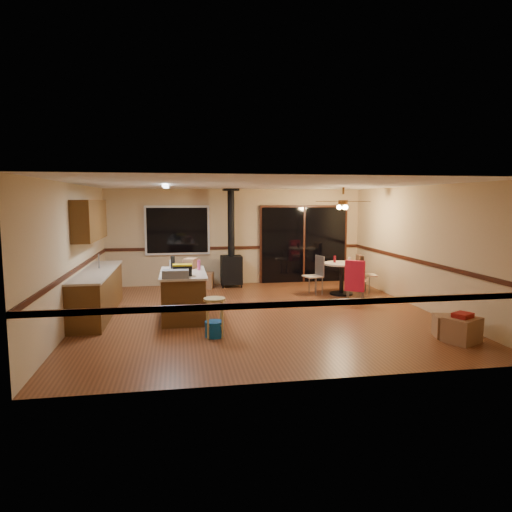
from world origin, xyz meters
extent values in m
plane|color=brown|center=(0.00, 0.00, 0.00)|extent=(7.00, 7.00, 0.00)
plane|color=silver|center=(0.00, 0.00, 2.60)|extent=(7.00, 7.00, 0.00)
plane|color=tan|center=(0.00, 3.50, 1.30)|extent=(7.00, 0.00, 7.00)
plane|color=tan|center=(0.00, -3.50, 1.30)|extent=(7.00, 0.00, 7.00)
plane|color=tan|center=(-3.50, 0.00, 1.30)|extent=(0.00, 7.00, 7.00)
plane|color=tan|center=(3.50, 0.00, 1.30)|extent=(0.00, 7.00, 7.00)
cube|color=black|center=(-1.60, 3.45, 1.50)|extent=(1.72, 0.10, 1.32)
cube|color=black|center=(1.90, 3.45, 1.05)|extent=(2.52, 0.10, 2.10)
cube|color=#543415|center=(-3.20, 0.50, 0.43)|extent=(0.60, 3.00, 0.86)
cube|color=#BFAC94|center=(-3.20, 0.50, 0.88)|extent=(0.64, 3.04, 0.04)
cube|color=#543415|center=(-3.33, 0.70, 1.90)|extent=(0.35, 2.00, 0.80)
cube|color=#533214|center=(-1.50, 0.00, 0.43)|extent=(0.80, 1.60, 0.86)
cube|color=#BFAC94|center=(-1.50, 0.00, 0.88)|extent=(0.88, 1.68, 0.04)
cube|color=black|center=(-0.20, 3.05, 0.46)|extent=(0.55, 0.50, 0.75)
cylinder|color=black|center=(-0.20, 3.05, 1.71)|extent=(0.18, 0.18, 1.77)
cylinder|color=brown|center=(2.34, 1.59, 2.25)|extent=(0.24, 0.24, 0.10)
cylinder|color=brown|center=(2.34, 1.59, 2.52)|extent=(0.05, 0.05, 0.16)
sphere|color=#FFD88C|center=(2.34, 1.59, 2.13)|extent=(0.16, 0.16, 0.16)
cube|color=white|center=(-1.80, 0.30, 2.56)|extent=(0.10, 1.20, 0.04)
cube|color=slate|center=(-1.64, -0.66, 0.97)|extent=(0.48, 0.28, 0.15)
cube|color=black|center=(-1.51, -0.45, 0.99)|extent=(0.35, 0.19, 0.19)
cube|color=gold|center=(-1.51, -0.45, 1.10)|extent=(0.36, 0.19, 0.03)
cube|color=brown|center=(-1.34, 0.51, 1.00)|extent=(0.32, 0.36, 0.20)
cylinder|color=black|center=(-1.69, 0.11, 1.05)|extent=(0.11, 0.11, 0.30)
cylinder|color=#D84C8C|center=(-1.18, 0.21, 1.00)|extent=(0.09, 0.09, 0.20)
cylinder|color=white|center=(-1.74, 0.53, 0.99)|extent=(0.07, 0.07, 0.17)
cylinder|color=tan|center=(-1.00, -1.42, 0.33)|extent=(0.39, 0.39, 0.67)
cylinder|color=#0B50A1|center=(-1.00, -1.42, 0.13)|extent=(0.37, 0.37, 0.27)
cylinder|color=black|center=(2.34, 1.59, 0.02)|extent=(0.56, 0.56, 0.04)
cylinder|color=black|center=(2.34, 1.59, 0.39)|extent=(0.10, 0.10, 0.70)
cylinder|color=#BFAC94|center=(2.34, 1.59, 0.76)|extent=(0.91, 0.91, 0.04)
cylinder|color=#590C14|center=(2.19, 1.69, 0.87)|extent=(0.07, 0.07, 0.17)
cylinder|color=beige|center=(2.52, 1.54, 0.85)|extent=(0.07, 0.07, 0.14)
cube|color=#C2B090|center=(1.64, 1.69, 0.45)|extent=(0.48, 0.48, 0.03)
cube|color=slate|center=(1.83, 1.73, 0.70)|extent=(0.12, 0.40, 0.50)
cube|color=#C2B090|center=(2.44, 0.89, 0.45)|extent=(0.55, 0.55, 0.03)
cube|color=slate|center=(2.34, 0.73, 0.70)|extent=(0.35, 0.24, 0.50)
cube|color=red|center=(2.33, 0.71, 0.60)|extent=(0.42, 0.32, 0.70)
cube|color=#C2B090|center=(3.04, 1.64, 0.45)|extent=(0.46, 0.46, 0.03)
cube|color=slate|center=(2.86, 1.67, 0.70)|extent=(0.09, 0.40, 0.50)
cube|color=#352014|center=(2.84, 1.67, 0.60)|extent=(0.16, 0.45, 0.70)
cube|color=brown|center=(-0.96, 2.97, 0.21)|extent=(0.60, 0.52, 0.41)
cube|color=brown|center=(2.94, -2.37, 0.20)|extent=(0.68, 0.64, 0.40)
cube|color=brown|center=(2.88, -2.10, 0.18)|extent=(0.55, 0.50, 0.37)
cube|color=maroon|center=(2.94, -2.37, 0.44)|extent=(0.37, 0.35, 0.08)
camera|label=1|loc=(-1.56, -8.91, 2.28)|focal=32.00mm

